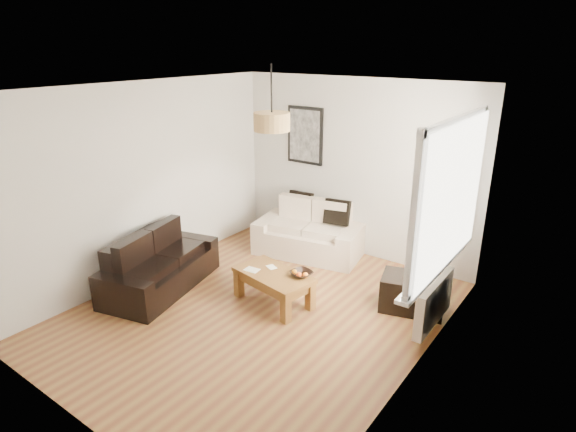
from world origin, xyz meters
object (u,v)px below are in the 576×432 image
Objects in this scene: ottoman at (412,294)px; coffee_table at (274,288)px; loveseat_cream at (309,229)px; sofa_leather at (160,263)px.

coffee_table is at bearing -149.66° from ottoman.
loveseat_cream is 1.59× the size of coffee_table.
ottoman is at bearing 30.34° from coffee_table.
ottoman is (1.91, -0.64, -0.18)m from loveseat_cream.
ottoman is at bearing -77.97° from sofa_leather.
sofa_leather is 1.54m from coffee_table.
coffee_table is 1.34× the size of ottoman.
loveseat_cream is 2.13× the size of ottoman.
sofa_leather is at bearing -153.98° from ottoman.
ottoman reaches higher than coffee_table.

